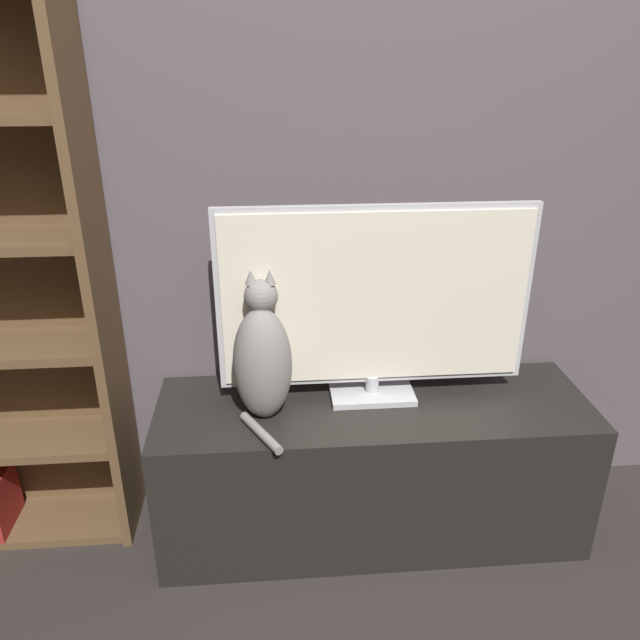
{
  "coord_description": "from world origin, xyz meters",
  "views": [
    {
      "loc": [
        -0.32,
        -0.79,
        1.59
      ],
      "look_at": [
        -0.18,
        0.95,
        0.81
      ],
      "focal_mm": 35.0,
      "sensor_mm": 36.0,
      "label": 1
    }
  ],
  "objects": [
    {
      "name": "tv_stand",
      "position": [
        0.0,
        0.95,
        0.25
      ],
      "size": [
        1.43,
        0.46,
        0.51
      ],
      "color": "black",
      "rests_on": "ground_plane"
    },
    {
      "name": "tv",
      "position": [
        0.0,
        1.0,
        0.85
      ],
      "size": [
        0.99,
        0.17,
        0.65
      ],
      "color": "#B7B7BC",
      "rests_on": "tv_stand"
    },
    {
      "name": "wall_back",
      "position": [
        0.0,
        1.22,
        1.3
      ],
      "size": [
        4.8,
        0.05,
        2.6
      ],
      "color": "#564C51",
      "rests_on": "ground_plane"
    },
    {
      "name": "cat",
      "position": [
        -0.36,
        0.91,
        0.71
      ],
      "size": [
        0.2,
        0.31,
        0.48
      ],
      "rotation": [
        0.0,
        0.0,
        -0.1
      ],
      "color": "gray",
      "rests_on": "tv_stand"
    }
  ]
}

